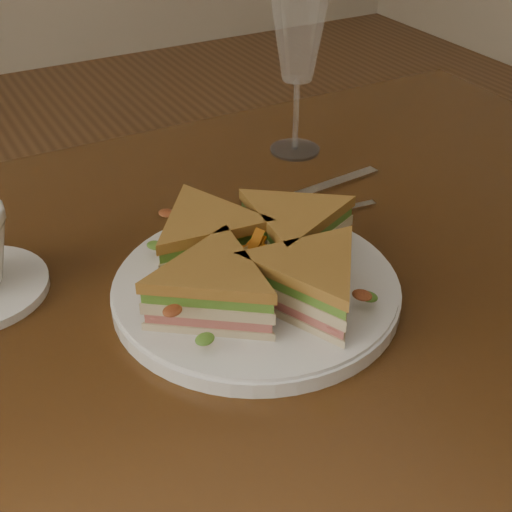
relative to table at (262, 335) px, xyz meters
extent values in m
cube|color=#311B0B|center=(0.00, 0.00, 0.08)|extent=(1.20, 0.80, 0.04)
cylinder|color=black|center=(0.54, 0.34, -0.30)|extent=(0.06, 0.06, 0.71)
cylinder|color=white|center=(-0.03, -0.04, 0.11)|extent=(0.29, 0.29, 0.02)
cube|color=silver|center=(0.12, 0.06, 0.10)|extent=(0.13, 0.03, 0.00)
ellipsoid|color=silver|center=(0.03, 0.07, 0.10)|extent=(0.05, 0.03, 0.01)
cube|color=silver|center=(0.14, 0.12, 0.10)|extent=(0.20, 0.04, 0.00)
cube|color=silver|center=(0.06, 0.11, 0.10)|extent=(0.05, 0.01, 0.00)
cylinder|color=white|center=(0.18, 0.23, 0.10)|extent=(0.07, 0.07, 0.00)
cylinder|color=white|center=(0.18, 0.23, 0.15)|extent=(0.01, 0.01, 0.10)
cone|color=white|center=(0.18, 0.23, 0.26)|extent=(0.08, 0.08, 0.11)
camera|label=1|loc=(-0.32, -0.56, 0.54)|focal=50.00mm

